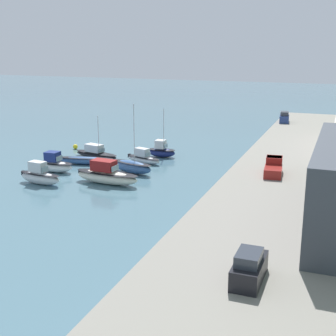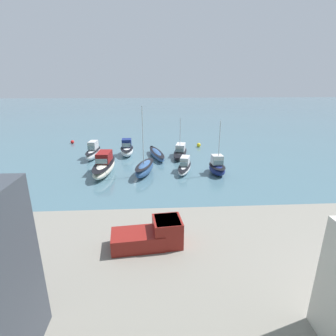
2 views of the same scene
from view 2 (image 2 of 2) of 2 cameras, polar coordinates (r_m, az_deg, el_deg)
The scene contains 12 objects.
ground_plane at distance 38.75m, azimuth -5.63°, elevation 0.16°, with size 320.00×320.00×0.00m, color slate.
moored_boat_0 at distance 36.25m, azimuth 10.61°, elevation 0.22°, with size 2.15×4.26×7.31m.
moored_boat_1 at distance 36.62m, azimuth 3.64°, elevation 0.34°, with size 3.08×6.02×2.12m.
moored_boat_2 at distance 35.54m, azimuth -5.08°, elevation -0.04°, with size 3.38×6.59×9.19m.
moored_boat_3 at distance 36.84m, azimuth -13.70°, elevation 0.51°, with size 2.93×8.64×2.93m.
moored_boat_4 at distance 44.11m, azimuth 2.69°, elevation 3.50°, with size 3.63×8.03×6.40m.
moored_boat_5 at distance 43.41m, azimuth -2.49°, elevation 3.08°, with size 3.27×8.39×1.11m.
moored_boat_6 at distance 45.14m, azimuth -8.93°, elevation 4.03°, with size 2.31×5.22×2.76m.
moored_boat_7 at distance 44.53m, azimuth -15.96°, elevation 3.35°, with size 2.28×6.03×2.80m.
pickup_truck_0 at distance 18.33m, azimuth -3.25°, elevation -14.28°, with size 4.90×2.42×1.90m.
mooring_buoy_0 at distance 50.69m, azimuth 6.70°, elevation 5.00°, with size 0.78×0.78×0.78m.
mooring_buoy_1 at distance 56.46m, azimuth -20.10°, elevation 5.35°, with size 0.71×0.71×0.71m.
Camera 2 is at (-1.58, 36.75, 12.18)m, focal length 28.00 mm.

